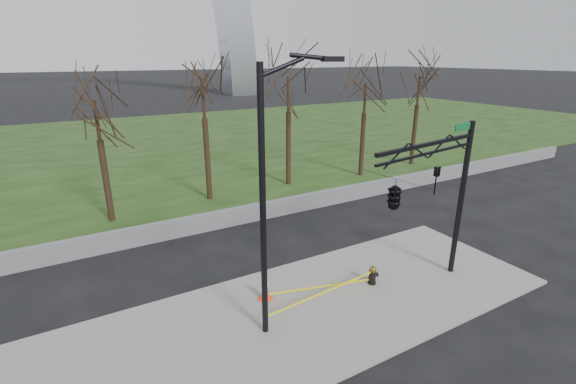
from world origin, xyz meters
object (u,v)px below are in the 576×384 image
fire_hydrant (373,275)px  traffic_signal_mast (410,189)px  traffic_cone (265,289)px  street_light (270,188)px

fire_hydrant → traffic_signal_mast: 3.92m
traffic_cone → traffic_signal_mast: bearing=-30.1°
fire_hydrant → street_light: bearing=-172.3°
traffic_cone → street_light: street_light is taller
fire_hydrant → street_light: (-4.44, -0.48, 4.25)m
street_light → traffic_signal_mast: bearing=-1.7°
fire_hydrant → traffic_cone: size_ratio=0.95×
traffic_cone → traffic_signal_mast: 5.91m
traffic_cone → traffic_signal_mast: traffic_signal_mast is taller
street_light → traffic_cone: bearing=79.7°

